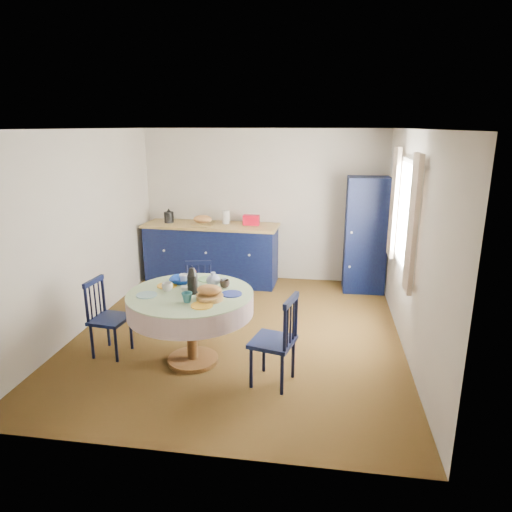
{
  "coord_description": "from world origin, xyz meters",
  "views": [
    {
      "loc": [
        1.01,
        -5.21,
        2.53
      ],
      "look_at": [
        0.19,
        0.2,
        0.97
      ],
      "focal_mm": 32.0,
      "sensor_mm": 36.0,
      "label": 1
    }
  ],
  "objects_px": {
    "mug_d": "(184,278)",
    "cobalt_bowl": "(182,280)",
    "mug_c": "(225,284)",
    "dining_table": "(191,304)",
    "chair_left": "(107,317)",
    "mug_a": "(167,287)",
    "mug_b": "(187,297)",
    "pantry_cabinet": "(366,235)",
    "kitchen_counter": "(212,253)",
    "chair_right": "(277,340)",
    "chair_far": "(199,294)"
  },
  "relations": [
    {
      "from": "mug_d",
      "to": "cobalt_bowl",
      "type": "distance_m",
      "value": 0.03
    },
    {
      "from": "mug_c",
      "to": "dining_table",
      "type": "bearing_deg",
      "value": -146.36
    },
    {
      "from": "chair_left",
      "to": "mug_a",
      "type": "height_order",
      "value": "mug_a"
    },
    {
      "from": "mug_b",
      "to": "mug_d",
      "type": "xyz_separation_m",
      "value": [
        -0.22,
        0.58,
        -0.0
      ]
    },
    {
      "from": "dining_table",
      "to": "pantry_cabinet",
      "type": "bearing_deg",
      "value": 52.62
    },
    {
      "from": "mug_b",
      "to": "mug_c",
      "type": "relative_size",
      "value": 0.99
    },
    {
      "from": "pantry_cabinet",
      "to": "mug_b",
      "type": "distance_m",
      "value": 3.53
    },
    {
      "from": "mug_d",
      "to": "cobalt_bowl",
      "type": "xyz_separation_m",
      "value": [
        -0.02,
        -0.03,
        -0.01
      ]
    },
    {
      "from": "pantry_cabinet",
      "to": "dining_table",
      "type": "distance_m",
      "value": 3.34
    },
    {
      "from": "kitchen_counter",
      "to": "pantry_cabinet",
      "type": "xyz_separation_m",
      "value": [
        2.48,
        -0.05,
        0.4
      ]
    },
    {
      "from": "chair_left",
      "to": "mug_c",
      "type": "bearing_deg",
      "value": -76.5
    },
    {
      "from": "mug_c",
      "to": "chair_right",
      "type": "bearing_deg",
      "value": -39.01
    },
    {
      "from": "chair_left",
      "to": "mug_b",
      "type": "distance_m",
      "value": 1.18
    },
    {
      "from": "cobalt_bowl",
      "to": "dining_table",
      "type": "bearing_deg",
      "value": -56.59
    },
    {
      "from": "mug_a",
      "to": "cobalt_bowl",
      "type": "height_order",
      "value": "mug_a"
    },
    {
      "from": "pantry_cabinet",
      "to": "mug_a",
      "type": "xyz_separation_m",
      "value": [
        -2.29,
        -2.64,
        -0.04
      ]
    },
    {
      "from": "mug_b",
      "to": "mug_c",
      "type": "bearing_deg",
      "value": 59.68
    },
    {
      "from": "mug_a",
      "to": "mug_b",
      "type": "distance_m",
      "value": 0.42
    },
    {
      "from": "kitchen_counter",
      "to": "chair_left",
      "type": "distance_m",
      "value": 2.71
    },
    {
      "from": "kitchen_counter",
      "to": "mug_d",
      "type": "relative_size",
      "value": 21.97
    },
    {
      "from": "chair_left",
      "to": "cobalt_bowl",
      "type": "relative_size",
      "value": 3.35
    },
    {
      "from": "chair_right",
      "to": "kitchen_counter",
      "type": "bearing_deg",
      "value": -141.04
    },
    {
      "from": "mug_c",
      "to": "cobalt_bowl",
      "type": "distance_m",
      "value": 0.52
    },
    {
      "from": "kitchen_counter",
      "to": "chair_left",
      "type": "bearing_deg",
      "value": -99.54
    },
    {
      "from": "mug_c",
      "to": "chair_far",
      "type": "bearing_deg",
      "value": 124.25
    },
    {
      "from": "chair_far",
      "to": "chair_left",
      "type": "bearing_deg",
      "value": -143.69
    },
    {
      "from": "mug_b",
      "to": "cobalt_bowl",
      "type": "xyz_separation_m",
      "value": [
        -0.23,
        0.56,
        -0.02
      ]
    },
    {
      "from": "mug_d",
      "to": "cobalt_bowl",
      "type": "relative_size",
      "value": 0.38
    },
    {
      "from": "mug_c",
      "to": "mug_d",
      "type": "relative_size",
      "value": 1.1
    },
    {
      "from": "dining_table",
      "to": "cobalt_bowl",
      "type": "bearing_deg",
      "value": 123.41
    },
    {
      "from": "dining_table",
      "to": "cobalt_bowl",
      "type": "distance_m",
      "value": 0.38
    },
    {
      "from": "cobalt_bowl",
      "to": "mug_a",
      "type": "bearing_deg",
      "value": -105.0
    },
    {
      "from": "mug_c",
      "to": "chair_left",
      "type": "bearing_deg",
      "value": -173.04
    },
    {
      "from": "pantry_cabinet",
      "to": "chair_right",
      "type": "height_order",
      "value": "pantry_cabinet"
    },
    {
      "from": "chair_far",
      "to": "mug_b",
      "type": "xyz_separation_m",
      "value": [
        0.24,
        -1.25,
        0.45
      ]
    },
    {
      "from": "chair_far",
      "to": "mug_a",
      "type": "relative_size",
      "value": 7.2
    },
    {
      "from": "chair_left",
      "to": "mug_a",
      "type": "distance_m",
      "value": 0.85
    },
    {
      "from": "chair_far",
      "to": "cobalt_bowl",
      "type": "bearing_deg",
      "value": -101.87
    },
    {
      "from": "dining_table",
      "to": "mug_c",
      "type": "bearing_deg",
      "value": 33.64
    },
    {
      "from": "mug_a",
      "to": "mug_d",
      "type": "height_order",
      "value": "mug_d"
    },
    {
      "from": "cobalt_bowl",
      "to": "mug_c",
      "type": "bearing_deg",
      "value": -8.3
    },
    {
      "from": "pantry_cabinet",
      "to": "mug_a",
      "type": "bearing_deg",
      "value": -132.28
    },
    {
      "from": "mug_b",
      "to": "mug_c",
      "type": "height_order",
      "value": "mug_b"
    },
    {
      "from": "chair_far",
      "to": "mug_b",
      "type": "relative_size",
      "value": 7.56
    },
    {
      "from": "chair_right",
      "to": "cobalt_bowl",
      "type": "xyz_separation_m",
      "value": [
        -1.15,
        0.59,
        0.37
      ]
    },
    {
      "from": "kitchen_counter",
      "to": "mug_a",
      "type": "relative_size",
      "value": 19.11
    },
    {
      "from": "kitchen_counter",
      "to": "chair_right",
      "type": "bearing_deg",
      "value": -62.43
    },
    {
      "from": "kitchen_counter",
      "to": "mug_a",
      "type": "height_order",
      "value": "kitchen_counter"
    },
    {
      "from": "dining_table",
      "to": "chair_right",
      "type": "relative_size",
      "value": 1.42
    },
    {
      "from": "chair_right",
      "to": "mug_b",
      "type": "distance_m",
      "value": 1.0
    }
  ]
}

